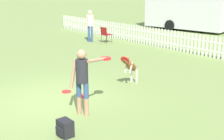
{
  "coord_description": "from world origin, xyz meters",
  "views": [
    {
      "loc": [
        6.85,
        -3.74,
        2.96
      ],
      "look_at": [
        0.73,
        1.43,
        0.74
      ],
      "focal_mm": 50.0,
      "sensor_mm": 36.0,
      "label": 1
    }
  ],
  "objects": [
    {
      "name": "picket_fence",
      "position": [
        0.0,
        7.57,
        0.45
      ],
      "size": [
        23.53,
        0.04,
        0.9
      ],
      "color": "white",
      "rests_on": "ground_plane"
    },
    {
      "name": "spectator_standing",
      "position": [
        -6.32,
        5.88,
        1.0
      ],
      "size": [
        0.39,
        0.27,
        1.65
      ],
      "rotation": [
        0.0,
        0.0,
        3.54
      ],
      "color": "#334C7A",
      "rests_on": "ground_plane"
    },
    {
      "name": "backpack_on_grass",
      "position": [
        1.88,
        -0.78,
        0.17
      ],
      "size": [
        0.33,
        0.28,
        0.34
      ],
      "color": "black",
      "rests_on": "ground_plane"
    },
    {
      "name": "ground_plane",
      "position": [
        0.0,
        0.0,
        0.0
      ],
      "size": [
        240.0,
        240.0,
        0.0
      ],
      "primitive_type": "plane",
      "color": "olive"
    },
    {
      "name": "folding_chair_blue_left",
      "position": [
        -5.63,
        6.34,
        0.49
      ],
      "size": [
        0.47,
        0.49,
        0.81
      ],
      "rotation": [
        0.0,
        0.0,
        3.2
      ],
      "color": "#333338",
      "rests_on": "ground_plane"
    },
    {
      "name": "leaping_dog",
      "position": [
        0.32,
        2.48,
        0.6
      ],
      "size": [
        0.53,
        0.98,
        0.97
      ],
      "rotation": [
        0.0,
        0.0,
        -2.77
      ],
      "color": "brown",
      "rests_on": "ground_plane"
    },
    {
      "name": "frisbee_near_dog",
      "position": [
        -0.37,
        0.66,
        0.01
      ],
      "size": [
        0.27,
        0.27,
        0.02
      ],
      "color": "red",
      "rests_on": "ground_plane"
    },
    {
      "name": "frisbee_near_handler",
      "position": [
        0.23,
        0.82,
        0.01
      ],
      "size": [
        0.27,
        0.27,
        0.02
      ],
      "color": "red",
      "rests_on": "ground_plane"
    },
    {
      "name": "handler_person",
      "position": [
        1.24,
        0.14,
        0.97
      ],
      "size": [
        0.43,
        1.06,
        1.56
      ],
      "rotation": [
        0.0,
        0.0,
        0.37
      ],
      "color": "tan",
      "rests_on": "ground_plane"
    },
    {
      "name": "equipment_trailer",
      "position": [
        -5.84,
        13.55,
        1.37
      ],
      "size": [
        6.29,
        3.05,
        2.59
      ],
      "rotation": [
        0.0,
        0.0,
        0.15
      ],
      "color": "silver",
      "rests_on": "ground_plane"
    }
  ]
}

